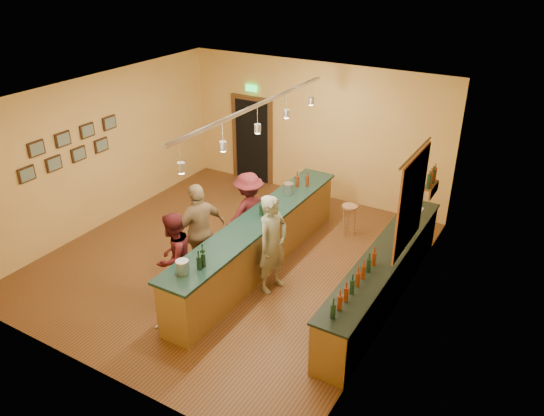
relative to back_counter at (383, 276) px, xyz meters
The scene contains 18 objects.
floor 3.01m from the back_counter, behind, with size 7.00×7.00×0.00m, color #4F3316.
ceiling 4.03m from the back_counter, behind, with size 6.50×7.00×0.02m, color silver.
wall_back 4.59m from the back_counter, 131.80° to the left, with size 6.50×0.02×3.20m, color #E1AA54.
wall_front 4.86m from the back_counter, 128.91° to the right, with size 6.50×0.02×3.20m, color #E1AA54.
wall_left 6.32m from the back_counter, behind, with size 0.02×7.00×3.20m, color #E1AA54.
wall_right 1.16m from the back_counter, 32.52° to the right, with size 0.02×7.00×3.20m, color #E1AA54.
doorway 5.75m from the back_counter, 144.79° to the left, with size 1.15×0.09×2.48m.
tapestry 1.41m from the back_counter, 40.29° to the left, with size 0.03×1.40×1.60m, color maroon.
bottle_shelf 2.10m from the back_counter, 83.32° to the left, with size 0.17×0.55×0.54m.
picture_grid 6.42m from the back_counter, behind, with size 0.06×2.20×0.70m, color #382111, non-canonical shape.
back_counter is the anchor object (origin of this frame).
tasting_bar 2.35m from the back_counter, behind, with size 0.73×5.10×1.38m.
pendant_track 3.43m from the back_counter, behind, with size 0.11×4.60×0.50m.
bartender 1.94m from the back_counter, 160.91° to the right, with size 0.65×0.43×1.80m, color gray.
customer_a 3.53m from the back_counter, 151.11° to the right, with size 0.78×0.61×1.61m, color #59191E.
customer_b 3.29m from the back_counter, 164.12° to the right, with size 1.06×0.44×1.81m, color #997A51.
customer_c 2.93m from the back_counter, behind, with size 1.05×0.60×1.62m, color #59191E.
bar_stool 2.32m from the back_counter, 126.94° to the left, with size 0.33×0.33×0.68m.
Camera 1 is at (5.13, -7.21, 5.51)m, focal length 35.00 mm.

